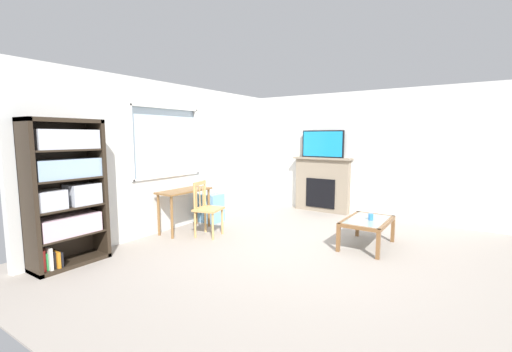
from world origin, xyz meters
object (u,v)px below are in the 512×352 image
plastic_drawer_unit (211,208)px  coffee_table (367,223)px  bookshelf (66,189)px  fireplace (322,184)px  desk_under_window (185,197)px  wooden_chair (207,208)px  sippy_cup (371,217)px  tv (323,144)px

plastic_drawer_unit → coffee_table: size_ratio=0.57×
bookshelf → fireplace: bookshelf is taller
desk_under_window → wooden_chair: bearing=-91.1°
desk_under_window → wooden_chair: size_ratio=1.09×
plastic_drawer_unit → sippy_cup: bearing=-86.7°
sippy_cup → bookshelf: bearing=133.1°
bookshelf → wooden_chair: 2.08m
tv → wooden_chair: bearing=162.6°
plastic_drawer_unit → sippy_cup: size_ratio=5.98×
desk_under_window → fireplace: fireplace is taller
desk_under_window → plastic_drawer_unit: desk_under_window is taller
coffee_table → fireplace: bearing=38.9°
wooden_chair → tv: 3.04m
bookshelf → coffee_table: bookshelf is taller
desk_under_window → tv: tv is taller
desk_under_window → plastic_drawer_unit: 0.80m
wooden_chair → coffee_table: bearing=-68.7°
tv → sippy_cup: (-1.83, -1.54, -1.01)m
desk_under_window → coffee_table: desk_under_window is taller
tv → fireplace: bearing=0.0°
bookshelf → wooden_chair: size_ratio=2.06×
wooden_chair → plastic_drawer_unit: (0.74, 0.56, -0.19)m
fireplace → tv: (-0.02, -0.00, 0.88)m
desk_under_window → coffee_table: bearing=-72.5°
wooden_chair → fireplace: (2.76, -0.86, 0.13)m
fireplace → tv: 0.88m
bookshelf → fireplace: bearing=-17.6°
wooden_chair → tv: size_ratio=0.97×
desk_under_window → tv: bearing=-26.7°
bookshelf → sippy_cup: 4.17m
bookshelf → sippy_cup: bookshelf is taller
bookshelf → wooden_chair: bearing=-18.0°
plastic_drawer_unit → sippy_cup: (0.17, -2.96, 0.19)m
coffee_table → sippy_cup: size_ratio=10.53×
fireplace → sippy_cup: bearing=-140.2°
tv → coffee_table: 2.61m
bookshelf → wooden_chair: (1.91, -0.62, -0.52)m
bookshelf → desk_under_window: bearing=-3.2°
bookshelf → fireplace: (4.67, -1.48, -0.39)m
bookshelf → plastic_drawer_unit: 2.75m
plastic_drawer_unit → tv: 2.73m
desk_under_window → wooden_chair: 0.53m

